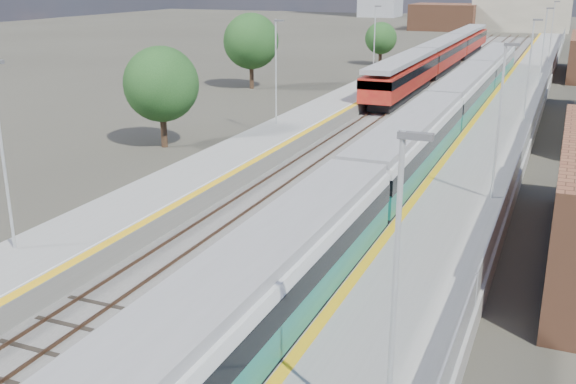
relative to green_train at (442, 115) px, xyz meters
The scene contains 10 objects.
ground 14.21m from the green_train, 96.14° to the left, with size 320.00×320.00×0.00m, color #47443A.
ballast_bed 17.02m from the green_train, 102.84° to the left, with size 10.50×155.00×0.06m, color #565451.
tracks 18.52m from the green_train, 99.86° to the left, with size 8.96×160.00×0.17m.
platform_right 16.96m from the green_train, 77.05° to the left, with size 4.70×155.00×8.52m.
platform_left 19.61m from the green_train, 122.68° to the left, with size 4.30×155.00×8.52m.
green_train is the anchor object (origin of this frame).
red_train 38.99m from the green_train, 100.34° to the left, with size 3.04×61.57×3.84m.
tree_a 19.47m from the green_train, 155.98° to the right, with size 5.14×5.14×6.97m.
tree_b 29.36m from the green_train, 142.61° to the left, with size 5.78×5.78×7.84m.
tree_c 44.93m from the green_train, 110.67° to the left, with size 4.20×4.20×5.69m.
Camera 1 is at (9.50, -10.76, 11.38)m, focal length 42.00 mm.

